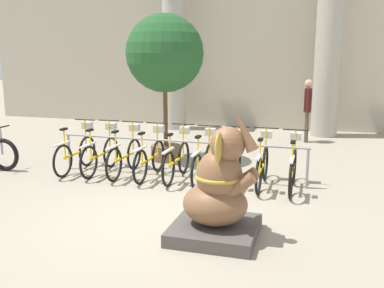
{
  "coord_description": "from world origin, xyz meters",
  "views": [
    {
      "loc": [
        2.19,
        -5.91,
        2.4
      ],
      "look_at": [
        0.27,
        0.6,
        1.0
      ],
      "focal_mm": 40.0,
      "sensor_mm": 36.0,
      "label": 1
    }
  ],
  "objects_px": {
    "bicycle_0": "(76,152)",
    "elephant_statue": "(218,194)",
    "bicycle_5": "(204,161)",
    "bicycle_8": "(293,168)",
    "person_pedestrian": "(308,105)",
    "potted_tree": "(165,57)",
    "bicycle_7": "(263,165)",
    "bicycle_4": "(177,159)",
    "bicycle_6": "(233,163)",
    "bicycle_2": "(125,155)",
    "bicycle_3": "(150,157)",
    "bicycle_1": "(101,153)"
  },
  "relations": [
    {
      "from": "bicycle_0",
      "to": "elephant_statue",
      "type": "relative_size",
      "value": 0.92
    },
    {
      "from": "bicycle_5",
      "to": "bicycle_8",
      "type": "bearing_deg",
      "value": -0.22
    },
    {
      "from": "person_pedestrian",
      "to": "potted_tree",
      "type": "distance_m",
      "value": 4.6
    },
    {
      "from": "bicycle_7",
      "to": "potted_tree",
      "type": "relative_size",
      "value": 0.49
    },
    {
      "from": "bicycle_4",
      "to": "bicycle_8",
      "type": "relative_size",
      "value": 1.0
    },
    {
      "from": "bicycle_6",
      "to": "potted_tree",
      "type": "height_order",
      "value": "potted_tree"
    },
    {
      "from": "bicycle_7",
      "to": "person_pedestrian",
      "type": "distance_m",
      "value": 4.68
    },
    {
      "from": "bicycle_7",
      "to": "bicycle_0",
      "type": "bearing_deg",
      "value": -179.62
    },
    {
      "from": "bicycle_6",
      "to": "bicycle_7",
      "type": "bearing_deg",
      "value": 0.08
    },
    {
      "from": "bicycle_8",
      "to": "bicycle_2",
      "type": "bearing_deg",
      "value": 179.05
    },
    {
      "from": "bicycle_7",
      "to": "elephant_statue",
      "type": "bearing_deg",
      "value": -96.39
    },
    {
      "from": "bicycle_0",
      "to": "bicycle_6",
      "type": "bearing_deg",
      "value": 0.44
    },
    {
      "from": "bicycle_0",
      "to": "bicycle_8",
      "type": "height_order",
      "value": "same"
    },
    {
      "from": "bicycle_2",
      "to": "bicycle_7",
      "type": "xyz_separation_m",
      "value": [
        2.79,
        0.01,
        0.0
      ]
    },
    {
      "from": "bicycle_6",
      "to": "potted_tree",
      "type": "bearing_deg",
      "value": 142.48
    },
    {
      "from": "bicycle_4",
      "to": "bicycle_2",
      "type": "bearing_deg",
      "value": 179.99
    },
    {
      "from": "bicycle_3",
      "to": "bicycle_6",
      "type": "bearing_deg",
      "value": 0.76
    },
    {
      "from": "elephant_statue",
      "to": "potted_tree",
      "type": "relative_size",
      "value": 0.53
    },
    {
      "from": "bicycle_1",
      "to": "bicycle_5",
      "type": "bearing_deg",
      "value": -1.84
    },
    {
      "from": "bicycle_0",
      "to": "bicycle_7",
      "type": "relative_size",
      "value": 1.0
    },
    {
      "from": "bicycle_6",
      "to": "bicycle_8",
      "type": "bearing_deg",
      "value": -3.19
    },
    {
      "from": "bicycle_5",
      "to": "bicycle_1",
      "type": "bearing_deg",
      "value": 178.16
    },
    {
      "from": "bicycle_4",
      "to": "bicycle_8",
      "type": "xyz_separation_m",
      "value": [
        2.23,
        -0.06,
        0.0
      ]
    },
    {
      "from": "bicycle_1",
      "to": "potted_tree",
      "type": "xyz_separation_m",
      "value": [
        0.92,
        1.42,
        1.97
      ]
    },
    {
      "from": "bicycle_5",
      "to": "bicycle_2",
      "type": "bearing_deg",
      "value": 178.31
    },
    {
      "from": "person_pedestrian",
      "to": "elephant_statue",
      "type": "bearing_deg",
      "value": -97.52
    },
    {
      "from": "bicycle_1",
      "to": "bicycle_2",
      "type": "height_order",
      "value": "same"
    },
    {
      "from": "bicycle_5",
      "to": "bicycle_6",
      "type": "xyz_separation_m",
      "value": [
        0.56,
        0.06,
        0.0
      ]
    },
    {
      "from": "bicycle_0",
      "to": "bicycle_8",
      "type": "xyz_separation_m",
      "value": [
        4.47,
        -0.04,
        0.0
      ]
    },
    {
      "from": "bicycle_0",
      "to": "bicycle_7",
      "type": "bearing_deg",
      "value": 0.38
    },
    {
      "from": "bicycle_0",
      "to": "bicycle_3",
      "type": "distance_m",
      "value": 1.68
    },
    {
      "from": "bicycle_8",
      "to": "bicycle_5",
      "type": "bearing_deg",
      "value": 179.78
    },
    {
      "from": "bicycle_5",
      "to": "potted_tree",
      "type": "distance_m",
      "value": 2.8
    },
    {
      "from": "bicycle_5",
      "to": "bicycle_4",
      "type": "bearing_deg",
      "value": 174.97
    },
    {
      "from": "bicycle_0",
      "to": "bicycle_6",
      "type": "relative_size",
      "value": 1.0
    },
    {
      "from": "bicycle_5",
      "to": "bicycle_7",
      "type": "height_order",
      "value": "same"
    },
    {
      "from": "bicycle_2",
      "to": "elephant_statue",
      "type": "distance_m",
      "value": 3.52
    },
    {
      "from": "bicycle_6",
      "to": "potted_tree",
      "type": "distance_m",
      "value": 3.08
    },
    {
      "from": "bicycle_2",
      "to": "bicycle_4",
      "type": "distance_m",
      "value": 1.12
    },
    {
      "from": "bicycle_1",
      "to": "bicycle_7",
      "type": "xyz_separation_m",
      "value": [
        3.35,
        -0.02,
        0.0
      ]
    },
    {
      "from": "bicycle_1",
      "to": "bicycle_5",
      "type": "xyz_separation_m",
      "value": [
        2.23,
        -0.07,
        0.0
      ]
    },
    {
      "from": "bicycle_1",
      "to": "bicycle_8",
      "type": "distance_m",
      "value": 3.91
    },
    {
      "from": "bicycle_0",
      "to": "bicycle_8",
      "type": "relative_size",
      "value": 1.0
    },
    {
      "from": "bicycle_8",
      "to": "person_pedestrian",
      "type": "bearing_deg",
      "value": 88.81
    },
    {
      "from": "bicycle_1",
      "to": "bicycle_7",
      "type": "relative_size",
      "value": 1.0
    },
    {
      "from": "bicycle_1",
      "to": "potted_tree",
      "type": "height_order",
      "value": "potted_tree"
    },
    {
      "from": "bicycle_7",
      "to": "person_pedestrian",
      "type": "height_order",
      "value": "person_pedestrian"
    },
    {
      "from": "bicycle_1",
      "to": "bicycle_7",
      "type": "height_order",
      "value": "same"
    },
    {
      "from": "bicycle_0",
      "to": "bicycle_2",
      "type": "bearing_deg",
      "value": 0.97
    },
    {
      "from": "bicycle_1",
      "to": "bicycle_7",
      "type": "bearing_deg",
      "value": -0.26
    }
  ]
}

